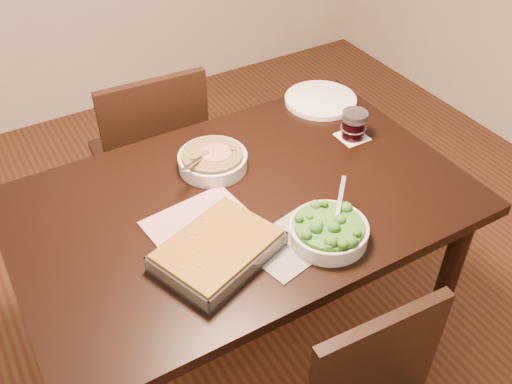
{
  "coord_description": "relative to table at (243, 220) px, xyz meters",
  "views": [
    {
      "loc": [
        -0.64,
        -1.19,
        1.91
      ],
      "look_at": [
        0.02,
        -0.05,
        0.8
      ],
      "focal_mm": 40.0,
      "sensor_mm": 36.0,
      "label": 1
    }
  ],
  "objects": [
    {
      "name": "ground",
      "position": [
        0.0,
        0.0,
        -0.65
      ],
      "size": [
        4.0,
        4.0,
        0.0
      ],
      "primitive_type": "plane",
      "color": "#431E13",
      "rests_on": "ground"
    },
    {
      "name": "table",
      "position": [
        0.0,
        0.0,
        0.0
      ],
      "size": [
        1.4,
        0.9,
        0.75
      ],
      "color": "black",
      "rests_on": "ground"
    },
    {
      "name": "magazine_a",
      "position": [
        -0.17,
        -0.04,
        0.1
      ],
      "size": [
        0.32,
        0.25,
        0.01
      ],
      "primitive_type": "cube",
      "rotation": [
        0.0,
        0.0,
        0.11
      ],
      "color": "#A52F4D",
      "rests_on": "table"
    },
    {
      "name": "magazine_b",
      "position": [
        0.03,
        -0.25,
        0.1
      ],
      "size": [
        0.3,
        0.24,
        0.0
      ],
      "primitive_type": "cube",
      "rotation": [
        0.0,
        0.0,
        0.22
      ],
      "color": "#26262E",
      "rests_on": "table"
    },
    {
      "name": "coaster",
      "position": [
        0.5,
        0.09,
        0.1
      ],
      "size": [
        0.1,
        0.1,
        0.0
      ],
      "primitive_type": "cube",
      "color": "white",
      "rests_on": "table"
    },
    {
      "name": "stew_bowl",
      "position": [
        -0.01,
        0.18,
        0.13
      ],
      "size": [
        0.23,
        0.23,
        0.09
      ],
      "color": "silver",
      "rests_on": "table"
    },
    {
      "name": "broccoli_bowl",
      "position": [
        0.12,
        -0.28,
        0.13
      ],
      "size": [
        0.23,
        0.23,
        0.09
      ],
      "color": "silver",
      "rests_on": "table"
    },
    {
      "name": "baking_dish",
      "position": [
        -0.18,
        -0.19,
        0.12
      ],
      "size": [
        0.39,
        0.33,
        0.06
      ],
      "rotation": [
        0.0,
        0.0,
        0.35
      ],
      "color": "silver",
      "rests_on": "table"
    },
    {
      "name": "wine_tumbler",
      "position": [
        0.5,
        0.09,
        0.15
      ],
      "size": [
        0.09,
        0.09,
        0.1
      ],
      "color": "black",
      "rests_on": "coaster"
    },
    {
      "name": "dinner_plate",
      "position": [
        0.54,
        0.34,
        0.1
      ],
      "size": [
        0.28,
        0.28,
        0.02
      ],
      "primitive_type": "cylinder",
      "color": "white",
      "rests_on": "table"
    },
    {
      "name": "chair_far",
      "position": [
        -0.05,
        0.69,
        -0.15
      ],
      "size": [
        0.44,
        0.44,
        0.9
      ],
      "rotation": [
        0.0,
        0.0,
        3.08
      ],
      "color": "black",
      "rests_on": "ground"
    }
  ]
}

